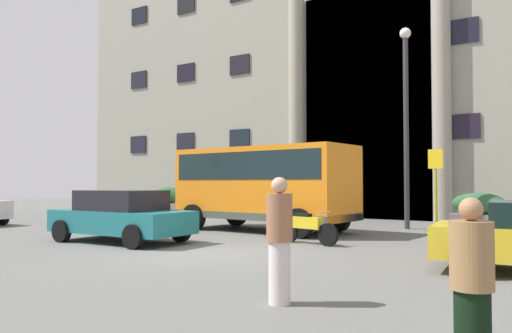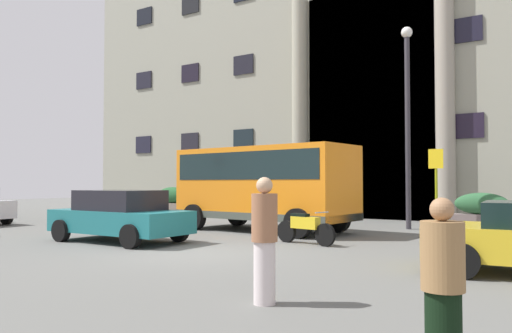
# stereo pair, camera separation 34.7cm
# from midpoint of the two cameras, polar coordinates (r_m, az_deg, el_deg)

# --- Properties ---
(ground_plane) EXTENTS (80.00, 64.00, 0.12)m
(ground_plane) POSITION_cam_midpoint_polar(r_m,az_deg,el_deg) (11.94, -6.42, -10.12)
(ground_plane) COLOR #60605C
(office_building_facade) EXTENTS (37.51, 9.65, 18.20)m
(office_building_facade) POSITION_cam_midpoint_polar(r_m,az_deg,el_deg) (28.62, 17.21, 13.29)
(office_building_facade) COLOR gray
(office_building_facade) RESTS_ON ground_plane
(orange_minibus) EXTENTS (6.48, 3.12, 2.85)m
(orange_minibus) POSITION_cam_midpoint_polar(r_m,az_deg,el_deg) (17.17, 1.50, -1.74)
(orange_minibus) COLOR orange
(orange_minibus) RESTS_ON ground_plane
(bus_stop_sign) EXTENTS (0.44, 0.08, 2.70)m
(bus_stop_sign) POSITION_cam_midpoint_polar(r_m,az_deg,el_deg) (16.42, 20.42, -1.72)
(bus_stop_sign) COLOR #929D14
(bus_stop_sign) RESTS_ON ground_plane
(hedge_planter_entrance_right) EXTENTS (2.12, 0.79, 1.43)m
(hedge_planter_entrance_right) POSITION_cam_midpoint_polar(r_m,az_deg,el_deg) (27.06, -9.12, -3.89)
(hedge_planter_entrance_right) COLOR #6E6358
(hedge_planter_entrance_right) RESTS_ON ground_plane
(hedge_planter_far_east) EXTENTS (1.94, 0.72, 1.30)m
(hedge_planter_far_east) POSITION_cam_midpoint_polar(r_m,az_deg,el_deg) (19.96, 24.77, -4.66)
(hedge_planter_far_east) COLOR #72625F
(hedge_planter_far_east) RESTS_ON ground_plane
(parked_sedan_second) EXTENTS (4.11, 2.00, 1.45)m
(parked_sedan_second) POSITION_cam_midpoint_polar(r_m,az_deg,el_deg) (14.58, -14.58, -5.43)
(parked_sedan_second) COLOR #1D6A6F
(parked_sedan_second) RESTS_ON ground_plane
(motorcycle_far_end) EXTENTS (2.02, 0.80, 0.89)m
(motorcycle_far_end) POSITION_cam_midpoint_polar(r_m,az_deg,el_deg) (17.71, -11.60, -5.70)
(motorcycle_far_end) COLOR black
(motorcycle_far_end) RESTS_ON ground_plane
(scooter_by_planter) EXTENTS (1.91, 0.64, 0.89)m
(scooter_by_planter) POSITION_cam_midpoint_polar(r_m,az_deg,el_deg) (13.68, 6.23, -6.90)
(scooter_by_planter) COLOR black
(scooter_by_planter) RESTS_ON ground_plane
(pedestrian_child_trailing) EXTENTS (0.36, 0.36, 1.74)m
(pedestrian_child_trailing) POSITION_cam_midpoint_polar(r_m,az_deg,el_deg) (6.93, 2.42, -8.34)
(pedestrian_child_trailing) COLOR silver
(pedestrian_child_trailing) RESTS_ON ground_plane
(pedestrian_man_crossing) EXTENTS (0.36, 0.36, 1.53)m
(pedestrian_man_crossing) POSITION_cam_midpoint_polar(r_m,az_deg,el_deg) (4.65, 22.58, -12.79)
(pedestrian_man_crossing) COLOR black
(pedestrian_man_crossing) RESTS_ON ground_plane
(lamppost_plaza_centre) EXTENTS (0.40, 0.40, 7.29)m
(lamppost_plaza_centre) POSITION_cam_midpoint_polar(r_m,az_deg,el_deg) (18.93, 17.39, 6.14)
(lamppost_plaza_centre) COLOR #343139
(lamppost_plaza_centre) RESTS_ON ground_plane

